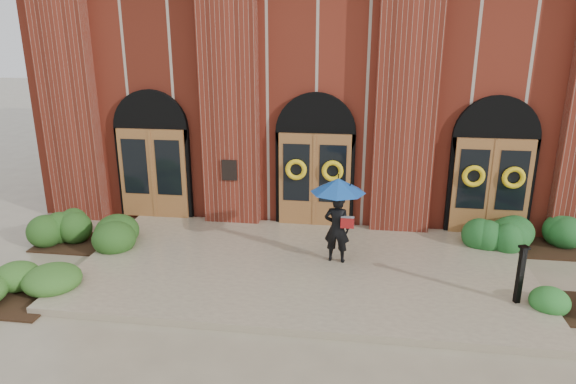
% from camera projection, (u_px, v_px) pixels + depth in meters
% --- Properties ---
extents(ground, '(90.00, 90.00, 0.00)m').
position_uv_depth(ground, '(302.00, 273.00, 11.48)').
color(ground, gray).
rests_on(ground, ground).
extents(landing, '(10.00, 5.30, 0.15)m').
position_uv_depth(landing, '(303.00, 267.00, 11.60)').
color(landing, tan).
rests_on(landing, ground).
extents(church_building, '(16.20, 12.53, 7.00)m').
position_uv_depth(church_building, '(331.00, 79.00, 18.72)').
color(church_building, maroon).
rests_on(church_building, ground).
extents(man_with_umbrella, '(1.37, 1.37, 1.96)m').
position_uv_depth(man_with_umbrella, '(338.00, 204.00, 11.36)').
color(man_with_umbrella, black).
rests_on(man_with_umbrella, landing).
extents(metal_post, '(0.20, 0.20, 1.18)m').
position_uv_depth(metal_post, '(520.00, 273.00, 9.78)').
color(metal_post, black).
rests_on(metal_post, landing).
extents(hedge_wall_left, '(2.97, 1.19, 0.76)m').
position_uv_depth(hedge_wall_left, '(101.00, 231.00, 12.88)').
color(hedge_wall_left, '#234818').
rests_on(hedge_wall_left, ground).
extents(hedge_wall_right, '(2.97, 1.19, 0.76)m').
position_uv_depth(hedge_wall_right, '(520.00, 233.00, 12.74)').
color(hedge_wall_right, '#1C501F').
rests_on(hedge_wall_right, ground).
extents(hedge_front_left, '(1.54, 1.32, 0.55)m').
position_uv_depth(hedge_front_left, '(15.00, 288.00, 10.27)').
color(hedge_front_left, '#2E581E').
rests_on(hedge_front_left, ground).
extents(hedge_front_right, '(1.41, 1.21, 0.50)m').
position_uv_depth(hedge_front_right, '(572.00, 298.00, 9.92)').
color(hedge_front_right, '#246424').
rests_on(hedge_front_right, ground).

